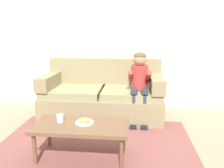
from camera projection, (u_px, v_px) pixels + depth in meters
ground at (98, 138)px, 3.03m from camera, size 10.00×10.00×0.00m
wall_back at (109, 32)px, 4.07m from camera, size 8.00×0.10×2.80m
area_rug at (95, 146)px, 2.79m from camera, size 2.46×1.78×0.01m
couch at (103, 96)px, 3.78m from camera, size 1.96×0.90×0.95m
coffee_table at (81, 128)px, 2.49m from camera, size 1.05×0.53×0.41m
person_child at (139, 80)px, 3.44m from camera, size 0.34×0.58×1.10m
plate at (85, 122)px, 2.50m from camera, size 0.21×0.21×0.01m
donut at (84, 120)px, 2.50m from camera, size 0.16×0.16×0.04m
mug at (60, 118)px, 2.52m from camera, size 0.08×0.08×0.09m
toy_controller at (70, 131)px, 3.16m from camera, size 0.23×0.09×0.05m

